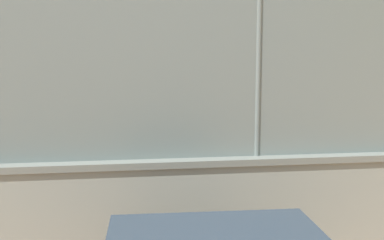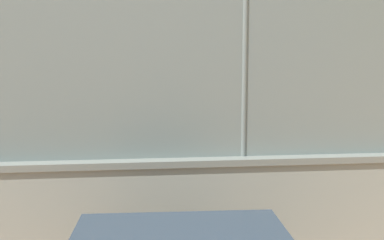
{
  "view_description": "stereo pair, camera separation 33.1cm",
  "coord_description": "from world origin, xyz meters",
  "px_view_note": "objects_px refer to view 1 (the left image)",
  "views": [
    {
      "loc": [
        3.99,
        19.08,
        2.65
      ],
      "look_at": [
        2.58,
        8.42,
        1.21
      ],
      "focal_mm": 41.62,
      "sensor_mm": 36.0,
      "label": 1
    },
    {
      "loc": [
        3.67,
        19.12,
        2.65
      ],
      "look_at": [
        2.58,
        8.42,
        1.21
      ],
      "focal_mm": 41.62,
      "sensor_mm": 36.0,
      "label": 2
    }
  ],
  "objects_px": {
    "player_crossing_court": "(80,121)",
    "sports_ball": "(205,121)",
    "player_at_service_line": "(180,98)",
    "player_foreground_swinging": "(204,140)"
  },
  "relations": [
    {
      "from": "player_crossing_court",
      "to": "sports_ball",
      "type": "bearing_deg",
      "value": -127.43
    },
    {
      "from": "player_at_service_line",
      "to": "sports_ball",
      "type": "height_order",
      "value": "player_at_service_line"
    },
    {
      "from": "player_at_service_line",
      "to": "player_foreground_swinging",
      "type": "distance_m",
      "value": 12.12
    },
    {
      "from": "player_at_service_line",
      "to": "player_crossing_court",
      "type": "distance_m",
      "value": 8.85
    },
    {
      "from": "player_at_service_line",
      "to": "sports_ball",
      "type": "xyz_separation_m",
      "value": [
        -0.87,
        2.01,
        -0.84
      ]
    },
    {
      "from": "player_crossing_court",
      "to": "player_foreground_swinging",
      "type": "relative_size",
      "value": 0.92
    },
    {
      "from": "player_at_service_line",
      "to": "player_foreground_swinging",
      "type": "bearing_deg",
      "value": 86.25
    },
    {
      "from": "player_crossing_court",
      "to": "player_foreground_swinging",
      "type": "distance_m",
      "value": 5.02
    },
    {
      "from": "player_at_service_line",
      "to": "player_foreground_swinging",
      "type": "relative_size",
      "value": 0.87
    },
    {
      "from": "player_foreground_swinging",
      "to": "player_crossing_court",
      "type": "bearing_deg",
      "value": -54.13
    }
  ]
}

